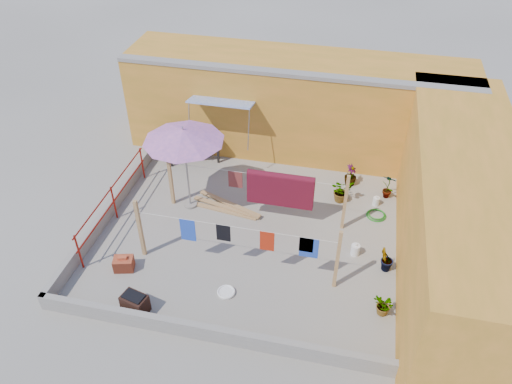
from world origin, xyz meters
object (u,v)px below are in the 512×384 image
at_px(water_jug_a, 355,250).
at_px(plant_back_a, 341,191).
at_px(brick_stack, 124,264).
at_px(outdoor_table, 193,139).
at_px(water_jug_b, 376,201).
at_px(green_hose, 376,215).
at_px(patio_umbrella, 183,136).
at_px(white_basin, 226,292).
at_px(brazier, 135,303).

xyz_separation_m(water_jug_a, plant_back_a, (-0.58, 2.22, 0.19)).
height_order(brick_stack, water_jug_a, brick_stack).
distance_m(outdoor_table, brick_stack, 5.25).
relative_size(water_jug_a, plant_back_a, 0.52).
bearing_deg(water_jug_b, green_hose, -86.03).
bearing_deg(green_hose, water_jug_b, 93.97).
bearing_deg(patio_umbrella, white_basin, -57.43).
bearing_deg(water_jug_b, water_jug_a, -101.86).
height_order(white_basin, green_hose, green_hose).
height_order(brazier, white_basin, brazier).
distance_m(patio_umbrella, green_hose, 5.94).
height_order(water_jug_a, water_jug_b, water_jug_a).
bearing_deg(white_basin, brazier, -153.12).
height_order(patio_umbrella, water_jug_b, patio_umbrella).
bearing_deg(green_hose, brick_stack, -150.37).
distance_m(patio_umbrella, water_jug_b, 5.95).
relative_size(patio_umbrella, water_jug_b, 8.70).
relative_size(white_basin, green_hose, 0.77).
xyz_separation_m(outdoor_table, water_jug_a, (5.56, -3.39, -0.58)).
bearing_deg(outdoor_table, water_jug_b, -10.96).
height_order(outdoor_table, green_hose, outdoor_table).
bearing_deg(water_jug_a, outdoor_table, 148.62).
bearing_deg(brick_stack, water_jug_b, 33.23).
bearing_deg(brazier, outdoor_table, 96.03).
bearing_deg(water_jug_b, patio_umbrella, -167.04).
relative_size(brick_stack, water_jug_b, 1.84).
bearing_deg(green_hose, water_jug_a, -106.38).
distance_m(green_hose, plant_back_a, 1.24).
relative_size(water_jug_b, plant_back_a, 0.43).
height_order(water_jug_b, plant_back_a, plant_back_a).
distance_m(outdoor_table, water_jug_a, 6.53).
bearing_deg(outdoor_table, brick_stack, -91.77).
bearing_deg(brick_stack, green_hose, 29.63).
bearing_deg(patio_umbrella, water_jug_a, -11.41).
bearing_deg(plant_back_a, water_jug_b, 0.33).
bearing_deg(brick_stack, patio_umbrella, 73.77).
bearing_deg(plant_back_a, white_basin, -119.20).
xyz_separation_m(patio_umbrella, brazier, (0.02, -4.00, -2.15)).
relative_size(white_basin, plant_back_a, 0.63).
distance_m(outdoor_table, green_hose, 6.33).
relative_size(water_jug_a, green_hose, 0.64).
relative_size(outdoor_table, green_hose, 3.40).
xyz_separation_m(brick_stack, plant_back_a, (5.13, 4.04, 0.17)).
bearing_deg(water_jug_a, brick_stack, -162.26).
xyz_separation_m(water_jug_a, green_hose, (0.50, 1.71, -0.12)).
xyz_separation_m(white_basin, water_jug_b, (3.43, 4.26, 0.10)).
height_order(patio_umbrella, brazier, patio_umbrella).
distance_m(patio_umbrella, white_basin, 4.30).
height_order(white_basin, water_jug_b, water_jug_b).
distance_m(white_basin, water_jug_a, 3.60).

